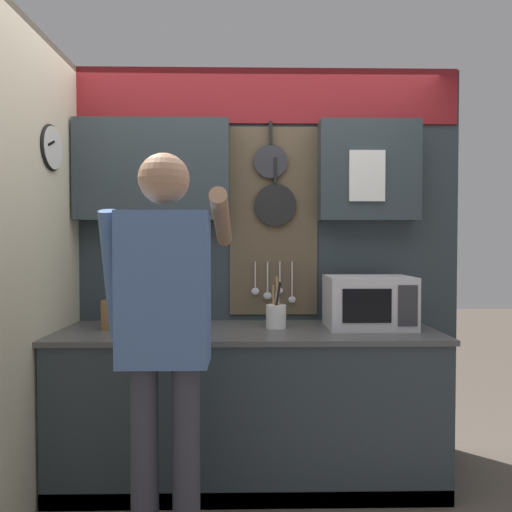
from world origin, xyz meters
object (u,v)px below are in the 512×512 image
at_px(knife_block, 115,313).
at_px(person, 165,319).
at_px(utensil_crock, 276,315).
at_px(microwave, 369,302).

bearing_deg(knife_block, person, -59.85).
height_order(knife_block, utensil_crock, utensil_crock).
distance_m(microwave, utensil_crock, 0.56).
distance_m(knife_block, person, 0.87).
bearing_deg(utensil_crock, knife_block, -179.90).
height_order(microwave, person, person).
relative_size(utensil_crock, person, 0.17).
height_order(knife_block, person, person).
bearing_deg(person, knife_block, 120.15).
xyz_separation_m(microwave, utensil_crock, (-0.56, 0.00, -0.08)).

